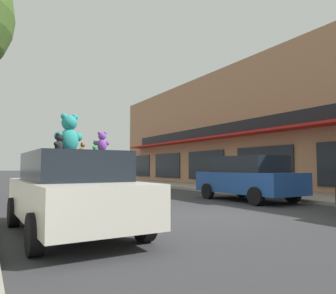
# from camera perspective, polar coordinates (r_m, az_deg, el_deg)

# --- Properties ---
(ground_plane) EXTENTS (260.00, 260.00, 0.00)m
(ground_plane) POSITION_cam_1_polar(r_m,az_deg,el_deg) (8.64, 6.92, -11.90)
(ground_plane) COLOR #333335
(storefront_row) EXTENTS (15.92, 32.39, 7.76)m
(storefront_row) POSITION_cam_1_polar(r_m,az_deg,el_deg) (26.28, 23.26, 2.46)
(storefront_row) COLOR tan
(storefront_row) RESTS_ON ground_plane
(plush_art_car) EXTENTS (2.04, 4.37, 1.55)m
(plush_art_car) POSITION_cam_1_polar(r_m,az_deg,el_deg) (6.58, -16.36, -7.35)
(plush_art_car) COLOR beige
(plush_art_car) RESTS_ON ground_plane
(teddy_bear_giant) EXTENTS (0.58, 0.37, 0.78)m
(teddy_bear_giant) POSITION_cam_1_polar(r_m,az_deg,el_deg) (6.78, -16.85, 2.20)
(teddy_bear_giant) COLOR teal
(teddy_bear_giant) RESTS_ON plush_art_car
(teddy_bear_pink) EXTENTS (0.19, 0.12, 0.26)m
(teddy_bear_pink) POSITION_cam_1_polar(r_m,az_deg,el_deg) (6.92, -11.46, -0.07)
(teddy_bear_pink) COLOR pink
(teddy_bear_pink) RESTS_ON plush_art_car
(teddy_bear_brown) EXTENTS (0.18, 0.18, 0.27)m
(teddy_bear_brown) POSITION_cam_1_polar(r_m,az_deg,el_deg) (7.53, -14.62, -0.25)
(teddy_bear_brown) COLOR olive
(teddy_bear_brown) RESTS_ON plush_art_car
(teddy_bear_black) EXTENTS (0.24, 0.27, 0.38)m
(teddy_bear_black) POSITION_cam_1_polar(r_m,az_deg,el_deg) (6.63, -18.48, 0.68)
(teddy_bear_black) COLOR black
(teddy_bear_black) RESTS_ON plush_art_car
(teddy_bear_purple) EXTENTS (0.28, 0.19, 0.36)m
(teddy_bear_purple) POSITION_cam_1_polar(r_m,az_deg,el_deg) (6.06, -11.41, 0.89)
(teddy_bear_purple) COLOR purple
(teddy_bear_purple) RESTS_ON plush_art_car
(teddy_bear_green) EXTENTS (0.17, 0.17, 0.25)m
(teddy_bear_green) POSITION_cam_1_polar(r_m,az_deg,el_deg) (6.62, -12.48, 0.08)
(teddy_bear_green) COLOR green
(teddy_bear_green) RESTS_ON plush_art_car
(parked_car_far_center) EXTENTS (1.98, 4.23, 1.68)m
(parked_car_far_center) POSITION_cam_1_polar(r_m,az_deg,el_deg) (12.75, 13.69, -5.14)
(parked_car_far_center) COLOR #1E4793
(parked_car_far_center) RESTS_ON ground_plane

